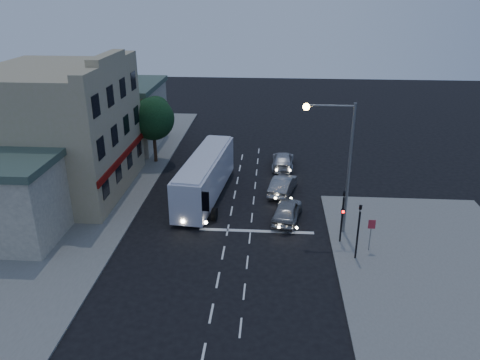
# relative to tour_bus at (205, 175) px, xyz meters

# --- Properties ---
(ground) EXTENTS (120.00, 120.00, 0.00)m
(ground) POSITION_rel_tour_bus_xyz_m (2.29, -7.39, -1.89)
(ground) COLOR black
(sidewalk_near) EXTENTS (12.00, 24.00, 0.12)m
(sidewalk_near) POSITION_rel_tour_bus_xyz_m (15.29, -11.39, -1.83)
(sidewalk_near) COLOR slate
(sidewalk_near) RESTS_ON ground
(sidewalk_far) EXTENTS (12.00, 50.00, 0.12)m
(sidewalk_far) POSITION_rel_tour_bus_xyz_m (-10.71, 0.61, -1.83)
(sidewalk_far) COLOR slate
(sidewalk_far) RESTS_ON ground
(road_markings) EXTENTS (8.00, 30.55, 0.01)m
(road_markings) POSITION_rel_tour_bus_xyz_m (3.58, -4.08, -1.88)
(road_markings) COLOR silver
(road_markings) RESTS_ON ground
(tour_bus) EXTENTS (3.56, 11.57, 3.49)m
(tour_bus) POSITION_rel_tour_bus_xyz_m (0.00, 0.00, 0.00)
(tour_bus) COLOR silver
(tour_bus) RESTS_ON ground
(car_suv) EXTENTS (2.62, 4.72, 1.52)m
(car_suv) POSITION_rel_tour_bus_xyz_m (6.44, -3.59, -1.13)
(car_suv) COLOR gray
(car_suv) RESTS_ON ground
(car_sedan_a) EXTENTS (2.59, 4.70, 1.47)m
(car_sedan_a) POSITION_rel_tour_bus_xyz_m (6.20, 1.15, -1.15)
(car_sedan_a) COLOR gray
(car_sedan_a) RESTS_ON ground
(car_sedan_b) EXTENTS (2.13, 4.85, 1.38)m
(car_sedan_b) POSITION_rel_tour_bus_xyz_m (6.28, 7.13, -1.19)
(car_sedan_b) COLOR #B1B3B8
(car_sedan_b) RESTS_ON ground
(traffic_signal_main) EXTENTS (0.25, 0.35, 4.10)m
(traffic_signal_main) POSITION_rel_tour_bus_xyz_m (9.89, -6.61, 0.53)
(traffic_signal_main) COLOR black
(traffic_signal_main) RESTS_ON sidewalk_near
(traffic_signal_side) EXTENTS (0.18, 0.15, 4.10)m
(traffic_signal_side) POSITION_rel_tour_bus_xyz_m (10.59, -8.59, 0.53)
(traffic_signal_side) COLOR black
(traffic_signal_side) RESTS_ON sidewalk_near
(regulatory_sign) EXTENTS (0.45, 0.12, 2.20)m
(regulatory_sign) POSITION_rel_tour_bus_xyz_m (11.59, -7.63, -0.29)
(regulatory_sign) COLOR slate
(regulatory_sign) RESTS_ON sidewalk_near
(streetlight) EXTENTS (3.32, 0.44, 9.00)m
(streetlight) POSITION_rel_tour_bus_xyz_m (9.63, -5.19, 3.85)
(streetlight) COLOR slate
(streetlight) RESTS_ON sidewalk_near
(main_building) EXTENTS (10.12, 12.00, 11.00)m
(main_building) POSITION_rel_tour_bus_xyz_m (-11.67, 0.61, 3.27)
(main_building) COLOR tan
(main_building) RESTS_ON sidewalk_far
(low_building_south) EXTENTS (7.40, 5.40, 5.70)m
(low_building_south) POSITION_rel_tour_bus_xyz_m (-12.21, -7.89, 1.11)
(low_building_south) COLOR gray
(low_building_south) RESTS_ON sidewalk_far
(low_building_north) EXTENTS (9.40, 9.40, 6.50)m
(low_building_north) POSITION_rel_tour_bus_xyz_m (-11.21, 12.61, 1.50)
(low_building_north) COLOR gray
(low_building_north) RESTS_ON sidewalk_far
(street_tree) EXTENTS (4.00, 4.00, 6.20)m
(street_tree) POSITION_rel_tour_bus_xyz_m (-5.92, 7.63, 2.61)
(street_tree) COLOR black
(street_tree) RESTS_ON sidewalk_far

